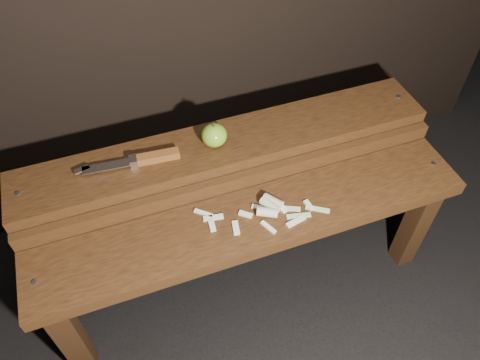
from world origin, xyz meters
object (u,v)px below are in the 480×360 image
object	(u,v)px
bench_rear_tier	(228,163)
apple	(214,135)
knife	(145,159)
bench_front_tier	(255,234)

from	to	relation	value
bench_rear_tier	apple	distance (m)	0.12
knife	apple	bearing A→B (deg)	0.98
bench_front_tier	apple	distance (m)	0.29
bench_rear_tier	bench_front_tier	bearing A→B (deg)	-90.00
bench_front_tier	knife	distance (m)	0.36
apple	knife	xyz separation A→B (m)	(-0.20, -0.00, -0.02)
bench_rear_tier	apple	size ratio (longest dim) A/B	15.74
bench_rear_tier	apple	world-z (taller)	apple
bench_rear_tier	apple	bearing A→B (deg)	172.99
apple	knife	size ratio (longest dim) A/B	0.27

